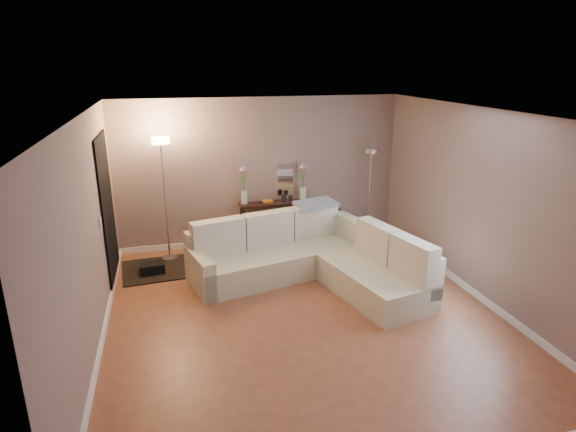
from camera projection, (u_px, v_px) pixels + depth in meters
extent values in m
cube|color=#975437|center=(303.00, 314.00, 6.35)|extent=(5.00, 5.50, 0.01)
cube|color=white|center=(305.00, 113.00, 5.54)|extent=(5.00, 5.50, 0.01)
cube|color=gray|center=(261.00, 172.00, 8.49)|extent=(5.00, 0.02, 2.60)
cube|color=gray|center=(411.00, 339.00, 3.40)|extent=(5.00, 0.02, 2.60)
cube|color=gray|center=(88.00, 237.00, 5.36)|extent=(0.02, 5.50, 2.60)
cube|color=gray|center=(481.00, 206.00, 6.53)|extent=(0.02, 5.50, 2.60)
cube|color=white|center=(262.00, 239.00, 8.85)|extent=(5.00, 0.03, 0.10)
cube|color=white|center=(103.00, 335.00, 5.75)|extent=(0.03, 5.50, 0.10)
cube|color=white|center=(469.00, 289.00, 6.91)|extent=(0.03, 5.50, 0.10)
cube|color=black|center=(108.00, 210.00, 7.00)|extent=(0.02, 1.20, 2.20)
cube|color=white|center=(100.00, 222.00, 6.18)|extent=(0.02, 0.08, 0.12)
cube|color=beige|center=(278.00, 262.00, 7.46)|extent=(2.82, 1.53, 0.41)
cube|color=beige|center=(268.00, 237.00, 7.67)|extent=(2.65, 0.83, 0.58)
cube|color=beige|center=(200.00, 273.00, 6.88)|extent=(0.40, 0.94, 0.58)
cube|color=beige|center=(375.00, 282.00, 6.76)|extent=(1.29, 1.82, 0.41)
cube|color=beige|center=(376.00, 248.00, 7.22)|extent=(0.80, 2.55, 0.58)
cube|color=beige|center=(218.00, 237.00, 7.13)|extent=(0.83, 0.41, 0.54)
cube|color=beige|center=(268.00, 229.00, 7.50)|extent=(0.83, 0.41, 0.54)
cube|color=beige|center=(314.00, 221.00, 7.86)|extent=(0.83, 0.41, 0.54)
cube|color=beige|center=(377.00, 241.00, 6.99)|extent=(0.39, 0.77, 0.54)
cube|color=beige|center=(413.00, 260.00, 6.34)|extent=(0.39, 0.77, 0.54)
cube|color=gray|center=(316.00, 204.00, 7.81)|extent=(0.76, 0.57, 0.09)
cube|color=black|center=(274.00, 203.00, 8.57)|extent=(1.26, 0.36, 0.04)
cube|color=black|center=(244.00, 229.00, 8.44)|extent=(0.04, 0.04, 0.74)
cube|color=black|center=(241.00, 224.00, 8.69)|extent=(0.04, 0.04, 0.74)
cube|color=black|center=(307.00, 224.00, 8.69)|extent=(0.04, 0.04, 0.74)
cube|color=black|center=(303.00, 219.00, 8.94)|extent=(0.04, 0.04, 0.74)
cube|color=black|center=(274.00, 234.00, 8.75)|extent=(1.19, 0.33, 0.03)
cube|color=#BF3333|center=(246.00, 230.00, 8.60)|extent=(0.03, 0.16, 0.18)
cube|color=#3359A5|center=(248.00, 230.00, 8.61)|extent=(0.04, 0.16, 0.20)
cube|color=gold|center=(251.00, 229.00, 8.62)|extent=(0.04, 0.16, 0.22)
cube|color=#3F7F4C|center=(254.00, 230.00, 8.63)|extent=(0.05, 0.16, 0.18)
cube|color=#994C99|center=(256.00, 229.00, 8.64)|extent=(0.03, 0.16, 0.20)
cube|color=orange|center=(258.00, 228.00, 8.65)|extent=(0.04, 0.16, 0.22)
cube|color=#262626|center=(261.00, 229.00, 8.66)|extent=(0.04, 0.16, 0.18)
cube|color=#4C99B2|center=(264.00, 229.00, 8.67)|extent=(0.05, 0.16, 0.20)
cube|color=#B2A58C|center=(266.00, 228.00, 8.68)|extent=(0.03, 0.16, 0.22)
cube|color=brown|center=(268.00, 229.00, 8.69)|extent=(0.04, 0.16, 0.18)
cube|color=navy|center=(271.00, 228.00, 8.70)|extent=(0.04, 0.16, 0.20)
cube|color=gold|center=(273.00, 227.00, 8.71)|extent=(0.05, 0.16, 0.22)
cube|color=black|center=(272.00, 180.00, 8.60)|extent=(0.89, 0.06, 0.70)
cube|color=white|center=(272.00, 180.00, 8.58)|extent=(0.77, 0.02, 0.58)
cube|color=#BF7721|center=(268.00, 201.00, 8.50)|extent=(0.18, 0.12, 0.04)
cube|color=black|center=(284.00, 198.00, 8.53)|extent=(0.10, 0.02, 0.13)
cube|color=black|center=(290.00, 198.00, 8.56)|extent=(0.08, 0.02, 0.11)
cylinder|color=silver|center=(244.00, 197.00, 8.41)|extent=(0.12, 0.12, 0.23)
cylinder|color=#38722D|center=(243.00, 182.00, 8.32)|extent=(0.09, 0.01, 0.40)
sphere|color=#E5598C|center=(241.00, 171.00, 8.26)|extent=(0.07, 0.07, 0.07)
cylinder|color=#38722D|center=(243.00, 182.00, 8.32)|extent=(0.05, 0.01, 0.42)
sphere|color=white|center=(242.00, 170.00, 8.25)|extent=(0.07, 0.07, 0.07)
cylinder|color=#38722D|center=(244.00, 181.00, 8.32)|extent=(0.01, 0.01, 0.45)
sphere|color=#598CE5|center=(243.00, 168.00, 8.25)|extent=(0.07, 0.07, 0.07)
cylinder|color=#38722D|center=(244.00, 182.00, 8.33)|extent=(0.05, 0.01, 0.40)
sphere|color=#E58C4C|center=(244.00, 171.00, 8.27)|extent=(0.07, 0.07, 0.07)
cylinder|color=#38722D|center=(245.00, 181.00, 8.33)|extent=(0.10, 0.01, 0.42)
sphere|color=#D866B2|center=(246.00, 169.00, 8.27)|extent=(0.07, 0.07, 0.07)
cylinder|color=silver|center=(303.00, 194.00, 8.64)|extent=(0.12, 0.12, 0.23)
cylinder|color=#38722D|center=(302.00, 179.00, 8.55)|extent=(0.09, 0.01, 0.40)
sphere|color=#E5598C|center=(301.00, 168.00, 8.49)|extent=(0.07, 0.07, 0.07)
cylinder|color=#38722D|center=(303.00, 178.00, 8.55)|extent=(0.05, 0.01, 0.42)
sphere|color=white|center=(302.00, 167.00, 8.48)|extent=(0.07, 0.07, 0.07)
cylinder|color=#38722D|center=(303.00, 178.00, 8.55)|extent=(0.01, 0.01, 0.45)
sphere|color=#598CE5|center=(303.00, 165.00, 8.48)|extent=(0.07, 0.07, 0.07)
cylinder|color=#38722D|center=(304.00, 179.00, 8.56)|extent=(0.05, 0.01, 0.40)
sphere|color=#E58C4C|center=(304.00, 168.00, 8.50)|extent=(0.07, 0.07, 0.07)
cylinder|color=#38722D|center=(304.00, 178.00, 8.56)|extent=(0.10, 0.01, 0.42)
sphere|color=#D866B2|center=(305.00, 166.00, 8.50)|extent=(0.07, 0.07, 0.07)
cylinder|color=silver|center=(170.00, 258.00, 8.08)|extent=(0.29, 0.29, 0.03)
cylinder|color=silver|center=(165.00, 203.00, 7.79)|extent=(0.03, 0.03, 1.93)
cylinder|color=#FFBF72|center=(160.00, 141.00, 7.48)|extent=(0.31, 0.31, 0.09)
cylinder|color=silver|center=(367.00, 238.00, 9.01)|extent=(0.28, 0.28, 0.03)
cylinder|color=silver|center=(369.00, 196.00, 8.76)|extent=(0.03, 0.03, 1.61)
cylinder|color=silver|center=(372.00, 151.00, 8.50)|extent=(0.30, 0.30, 0.07)
cube|color=black|center=(166.00, 268.00, 7.70)|extent=(1.41, 1.10, 0.02)
cube|color=black|center=(152.00, 270.00, 7.53)|extent=(0.40, 0.30, 0.24)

